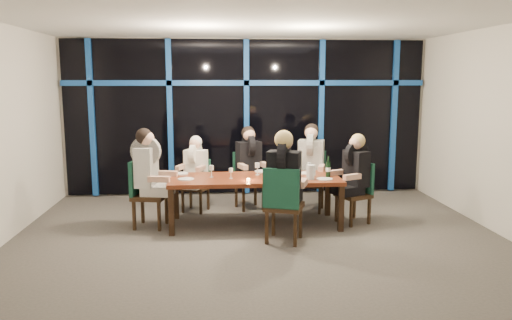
{
  "coord_description": "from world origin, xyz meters",
  "views": [
    {
      "loc": [
        -0.58,
        -6.66,
        2.24
      ],
      "look_at": [
        0.0,
        0.6,
        1.05
      ],
      "focal_mm": 35.0,
      "sensor_mm": 36.0,
      "label": 1
    }
  ],
  "objects_px": {
    "dining_table": "(255,182)",
    "diner_far_left": "(195,163)",
    "wine_bottle": "(328,169)",
    "diner_near_mid": "(284,170)",
    "chair_far_right": "(311,177)",
    "diner_far_mid": "(249,156)",
    "diner_end_left": "(149,163)",
    "chair_far_left": "(197,182)",
    "chair_near_mid": "(283,201)",
    "diner_far_right": "(311,155)",
    "chair_end_left": "(144,190)",
    "chair_far_mid": "(248,177)",
    "chair_end_right": "(358,189)",
    "diner_end_right": "(354,165)",
    "water_pitcher": "(311,172)"
  },
  "relations": [
    {
      "from": "chair_far_right",
      "to": "diner_far_right",
      "type": "xyz_separation_m",
      "value": [
        -0.03,
        -0.08,
        0.4
      ]
    },
    {
      "from": "dining_table",
      "to": "chair_end_left",
      "type": "distance_m",
      "value": 1.69
    },
    {
      "from": "chair_far_left",
      "to": "diner_end_right",
      "type": "height_order",
      "value": "diner_end_right"
    },
    {
      "from": "chair_end_right",
      "to": "diner_far_mid",
      "type": "height_order",
      "value": "diner_far_mid"
    },
    {
      "from": "diner_far_mid",
      "to": "diner_end_right",
      "type": "height_order",
      "value": "diner_far_mid"
    },
    {
      "from": "chair_end_right",
      "to": "chair_end_left",
      "type": "bearing_deg",
      "value": -114.53
    },
    {
      "from": "diner_near_mid",
      "to": "chair_far_right",
      "type": "bearing_deg",
      "value": -92.78
    },
    {
      "from": "chair_far_mid",
      "to": "diner_far_right",
      "type": "relative_size",
      "value": 0.99
    },
    {
      "from": "chair_near_mid",
      "to": "diner_far_mid",
      "type": "bearing_deg",
      "value": -60.36
    },
    {
      "from": "dining_table",
      "to": "diner_far_left",
      "type": "bearing_deg",
      "value": 137.1
    },
    {
      "from": "diner_end_right",
      "to": "chair_far_right",
      "type": "bearing_deg",
      "value": -174.02
    },
    {
      "from": "diner_far_left",
      "to": "diner_end_left",
      "type": "height_order",
      "value": "diner_end_left"
    },
    {
      "from": "wine_bottle",
      "to": "water_pitcher",
      "type": "relative_size",
      "value": 1.45
    },
    {
      "from": "diner_far_left",
      "to": "water_pitcher",
      "type": "height_order",
      "value": "diner_far_left"
    },
    {
      "from": "diner_end_left",
      "to": "wine_bottle",
      "type": "xyz_separation_m",
      "value": [
        2.72,
        -0.07,
        -0.11
      ]
    },
    {
      "from": "diner_far_mid",
      "to": "chair_far_left",
      "type": "bearing_deg",
      "value": 164.7
    },
    {
      "from": "diner_far_left",
      "to": "diner_far_mid",
      "type": "height_order",
      "value": "diner_far_mid"
    },
    {
      "from": "diner_end_right",
      "to": "dining_table",
      "type": "bearing_deg",
      "value": -115.09
    },
    {
      "from": "diner_end_left",
      "to": "water_pitcher",
      "type": "bearing_deg",
      "value": -84.73
    },
    {
      "from": "chair_end_right",
      "to": "dining_table",
      "type": "bearing_deg",
      "value": -113.86
    },
    {
      "from": "chair_far_left",
      "to": "dining_table",
      "type": "bearing_deg",
      "value": -24.43
    },
    {
      "from": "chair_end_right",
      "to": "diner_end_left",
      "type": "distance_m",
      "value": 3.24
    },
    {
      "from": "diner_far_right",
      "to": "diner_near_mid",
      "type": "relative_size",
      "value": 0.96
    },
    {
      "from": "diner_far_mid",
      "to": "chair_near_mid",
      "type": "bearing_deg",
      "value": -97.78
    },
    {
      "from": "chair_far_mid",
      "to": "diner_end_right",
      "type": "xyz_separation_m",
      "value": [
        1.58,
        -1.09,
        0.37
      ]
    },
    {
      "from": "diner_far_left",
      "to": "diner_end_left",
      "type": "xyz_separation_m",
      "value": [
        -0.65,
        -0.87,
        0.14
      ]
    },
    {
      "from": "chair_far_right",
      "to": "diner_end_right",
      "type": "bearing_deg",
      "value": -41.45
    },
    {
      "from": "wine_bottle",
      "to": "diner_far_mid",
      "type": "bearing_deg",
      "value": 137.54
    },
    {
      "from": "diner_far_mid",
      "to": "diner_near_mid",
      "type": "bearing_deg",
      "value": -96.39
    },
    {
      "from": "chair_end_left",
      "to": "chair_end_right",
      "type": "xyz_separation_m",
      "value": [
        3.3,
        -0.02,
        -0.04
      ]
    },
    {
      "from": "dining_table",
      "to": "chair_far_mid",
      "type": "bearing_deg",
      "value": 92.34
    },
    {
      "from": "chair_end_left",
      "to": "wine_bottle",
      "type": "relative_size",
      "value": 3.23
    },
    {
      "from": "chair_far_left",
      "to": "chair_end_left",
      "type": "relative_size",
      "value": 0.85
    },
    {
      "from": "diner_end_left",
      "to": "chair_far_left",
      "type": "bearing_deg",
      "value": -25.06
    },
    {
      "from": "chair_far_mid",
      "to": "diner_far_left",
      "type": "relative_size",
      "value": 1.14
    },
    {
      "from": "chair_far_right",
      "to": "diner_far_left",
      "type": "distance_m",
      "value": 2.0
    },
    {
      "from": "diner_end_left",
      "to": "chair_far_mid",
      "type": "bearing_deg",
      "value": -44.99
    },
    {
      "from": "diner_far_left",
      "to": "diner_far_right",
      "type": "distance_m",
      "value": 1.96
    },
    {
      "from": "diner_far_left",
      "to": "wine_bottle",
      "type": "xyz_separation_m",
      "value": [
        2.07,
        -0.94,
        0.03
      ]
    },
    {
      "from": "chair_end_right",
      "to": "diner_near_mid",
      "type": "relative_size",
      "value": 0.92
    },
    {
      "from": "chair_near_mid",
      "to": "diner_far_right",
      "type": "distance_m",
      "value": 1.85
    },
    {
      "from": "chair_near_mid",
      "to": "chair_far_mid",
      "type": "bearing_deg",
      "value": -60.04
    },
    {
      "from": "chair_far_left",
      "to": "diner_near_mid",
      "type": "height_order",
      "value": "diner_near_mid"
    },
    {
      "from": "diner_far_left",
      "to": "diner_far_right",
      "type": "xyz_separation_m",
      "value": [
        1.95,
        -0.11,
        0.13
      ]
    },
    {
      "from": "chair_far_right",
      "to": "chair_end_left",
      "type": "distance_m",
      "value": 2.84
    },
    {
      "from": "chair_end_left",
      "to": "chair_far_mid",
      "type": "bearing_deg",
      "value": -46.82
    },
    {
      "from": "chair_end_right",
      "to": "diner_near_mid",
      "type": "bearing_deg",
      "value": -81.12
    },
    {
      "from": "diner_end_left",
      "to": "water_pitcher",
      "type": "relative_size",
      "value": 4.56
    },
    {
      "from": "diner_far_left",
      "to": "diner_end_right",
      "type": "distance_m",
      "value": 2.65
    },
    {
      "from": "chair_end_left",
      "to": "wine_bottle",
      "type": "height_order",
      "value": "wine_bottle"
    }
  ]
}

